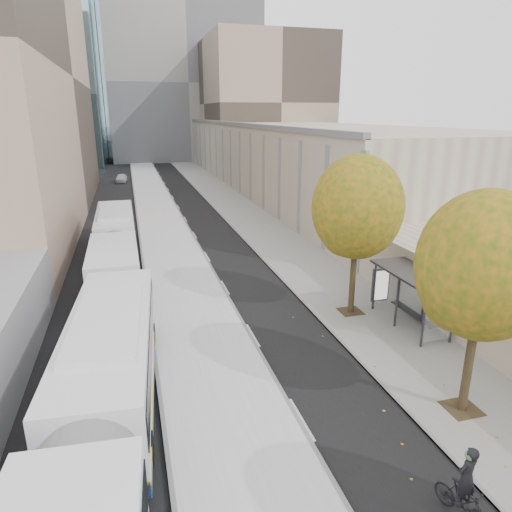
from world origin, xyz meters
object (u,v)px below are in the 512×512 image
object	(u,v)px
bus_near	(97,435)
cyclist	(464,493)
bus_shelter	(417,281)
distant_car	(121,178)
bus_far	(115,245)

from	to	relation	value
bus_near	cyclist	xyz separation A→B (m)	(8.39, -3.31, -0.86)
bus_shelter	distant_car	size ratio (longest dim) A/B	1.28
bus_near	cyclist	bearing A→B (deg)	-17.62
bus_shelter	cyclist	xyz separation A→B (m)	(-4.96, -9.49, -1.43)
bus_shelter	cyclist	bearing A→B (deg)	-117.61
bus_shelter	bus_near	world-z (taller)	bus_near
cyclist	distant_car	xyz separation A→B (m)	(-8.15, 60.81, -0.17)
bus_shelter	cyclist	world-z (taller)	bus_shelter
bus_near	bus_far	world-z (taller)	bus_near
bus_near	distant_car	distance (m)	57.51
bus_shelter	bus_far	bearing A→B (deg)	137.34
bus_far	cyclist	world-z (taller)	bus_far
bus_near	distant_car	xyz separation A→B (m)	(0.23, 57.50, -1.03)
bus_shelter	distant_car	xyz separation A→B (m)	(-13.12, 51.32, -1.60)
cyclist	bus_shelter	bearing A→B (deg)	47.74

